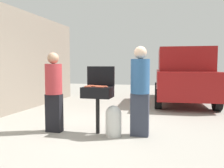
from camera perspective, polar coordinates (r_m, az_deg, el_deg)
ground_plane at (r=5.16m, az=-3.46°, el=-11.36°), size 24.00×24.00×0.00m
house_wall_side at (r=7.35m, az=-24.42°, el=5.28°), size 0.24×8.00×3.12m
bbq_grill at (r=4.80m, az=-3.54°, el=-2.46°), size 0.60×0.44×0.98m
grill_lid_open at (r=4.98m, az=-2.77°, el=1.93°), size 0.60×0.05×0.42m
hot_dog_0 at (r=4.66m, az=-3.33°, el=-0.69°), size 0.13×0.03×0.03m
hot_dog_1 at (r=4.86m, az=-3.43°, el=-0.46°), size 0.13×0.03×0.03m
hot_dog_2 at (r=4.80m, az=-3.67°, el=-0.54°), size 0.13×0.03×0.03m
hot_dog_3 at (r=4.73m, az=-3.95°, el=-0.61°), size 0.13×0.03×0.03m
hot_dog_4 at (r=4.84m, az=-5.06°, el=-0.50°), size 0.13×0.04×0.03m
hot_dog_5 at (r=4.71m, az=-1.92°, el=-0.63°), size 0.13×0.03×0.03m
hot_dog_6 at (r=4.76m, az=-2.07°, el=-0.56°), size 0.13×0.04×0.03m
hot_dog_7 at (r=4.95m, az=-4.98°, el=-0.38°), size 0.13×0.03×0.03m
hot_dog_8 at (r=4.69m, az=-6.02°, el=-0.67°), size 0.13×0.03×0.03m
hot_dog_9 at (r=4.79m, az=-4.78°, el=-0.55°), size 0.13×0.03×0.03m
hot_dog_10 at (r=4.79m, az=-5.82°, el=-0.56°), size 0.13×0.03×0.03m
hot_dog_11 at (r=4.60m, az=-2.90°, el=-0.75°), size 0.13×0.03×0.03m
hot_dog_12 at (r=4.66m, az=-1.81°, el=-0.68°), size 0.13×0.03×0.03m
hot_dog_13 at (r=4.90m, az=-5.36°, el=-0.43°), size 0.13×0.03×0.03m
propane_tank at (r=4.72m, az=0.37°, el=-8.84°), size 0.32×0.32×0.62m
person_left at (r=5.08m, az=-14.07°, el=-1.23°), size 0.35×0.35×1.68m
person_right at (r=4.65m, az=6.88°, el=-0.93°), size 0.38×0.38×1.79m
parked_minivan at (r=9.20m, az=16.83°, el=1.95°), size 2.29×4.53×2.02m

